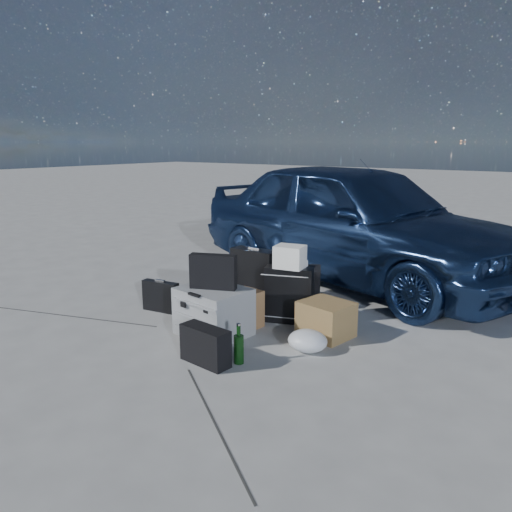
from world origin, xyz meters
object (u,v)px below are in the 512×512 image
(cardboard_box, at_px, (326,319))
(duffel_bag, at_px, (285,284))
(green_bottle, at_px, (239,344))
(pelican_case, at_px, (214,311))
(suitcase_right, at_px, (289,295))
(suitcase_left, at_px, (254,280))
(car, at_px, (354,221))
(briefcase, at_px, (161,296))

(cardboard_box, bearing_deg, duffel_bag, 142.82)
(duffel_bag, xyz_separation_m, green_bottle, (0.57, -1.59, -0.04))
(pelican_case, xyz_separation_m, green_bottle, (0.58, -0.37, -0.06))
(pelican_case, relative_size, suitcase_right, 1.09)
(suitcase_right, xyz_separation_m, duffel_bag, (-0.39, 0.54, -0.08))
(duffel_bag, bearing_deg, suitcase_left, -131.65)
(car, xyz_separation_m, briefcase, (-1.09, -2.36, -0.61))
(suitcase_left, relative_size, suitcase_right, 1.18)
(green_bottle, bearing_deg, cardboard_box, 72.25)
(briefcase, xyz_separation_m, cardboard_box, (1.75, 0.40, 0.00))
(briefcase, xyz_separation_m, duffel_bag, (0.88, 1.06, 0.04))
(pelican_case, xyz_separation_m, duffel_bag, (0.00, 1.22, -0.02))
(car, bearing_deg, duffel_bag, -173.98)
(suitcase_right, bearing_deg, green_bottle, -100.60)
(cardboard_box, relative_size, green_bottle, 1.34)
(car, bearing_deg, suitcase_right, -159.19)
(pelican_case, bearing_deg, suitcase_left, 103.52)
(suitcase_left, height_order, suitcase_right, suitcase_left)
(suitcase_right, bearing_deg, duffel_bag, 105.51)
(car, relative_size, suitcase_right, 8.11)
(briefcase, distance_m, green_bottle, 1.55)
(car, bearing_deg, suitcase_left, -174.97)
(pelican_case, relative_size, cardboard_box, 1.40)
(duffel_bag, bearing_deg, suitcase_right, -82.56)
(suitcase_right, relative_size, duffel_bag, 0.71)
(cardboard_box, bearing_deg, car, 108.49)
(car, relative_size, pelican_case, 7.47)
(car, height_order, suitcase_right, car)
(green_bottle, bearing_deg, suitcase_left, 120.36)
(car, distance_m, briefcase, 2.67)
(duffel_bag, bearing_deg, car, 52.24)
(pelican_case, bearing_deg, cardboard_box, 39.05)
(briefcase, relative_size, suitcase_left, 0.63)
(cardboard_box, xyz_separation_m, green_bottle, (-0.30, -0.93, -0.00))
(suitcase_left, bearing_deg, pelican_case, -82.12)
(pelican_case, height_order, suitcase_right, suitcase_right)
(briefcase, bearing_deg, duffel_bag, 41.64)
(suitcase_left, bearing_deg, cardboard_box, -12.02)
(duffel_bag, height_order, cardboard_box, duffel_bag)
(briefcase, distance_m, suitcase_right, 1.38)
(briefcase, xyz_separation_m, suitcase_left, (0.78, 0.62, 0.17))
(pelican_case, distance_m, suitcase_right, 0.79)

